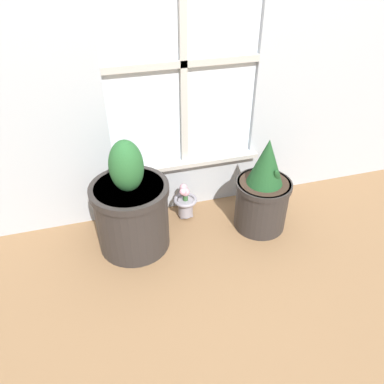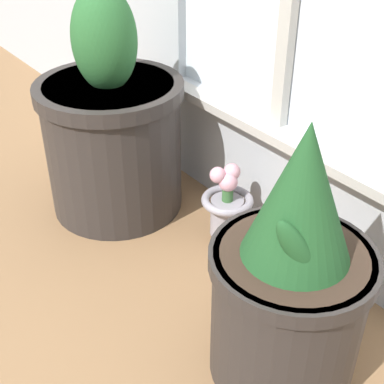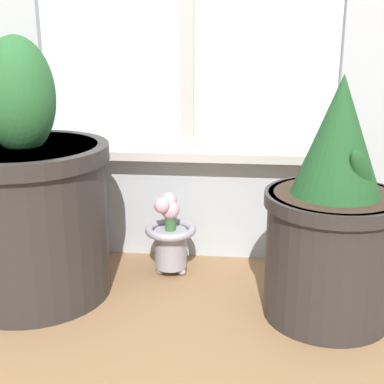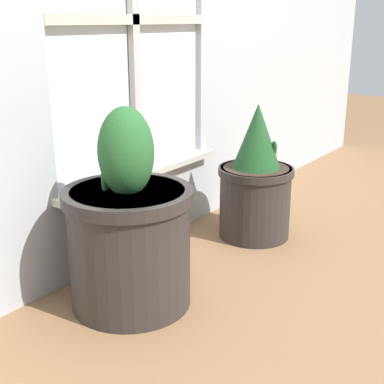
{
  "view_description": "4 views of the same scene",
  "coord_description": "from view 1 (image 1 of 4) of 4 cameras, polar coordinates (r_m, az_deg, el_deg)",
  "views": [
    {
      "loc": [
        -0.48,
        -1.3,
        1.42
      ],
      "look_at": [
        -0.01,
        0.31,
        0.23
      ],
      "focal_mm": 35.0,
      "sensor_mm": 36.0,
      "label": 1
    },
    {
      "loc": [
        0.83,
        -0.39,
        0.9
      ],
      "look_at": [
        -0.02,
        0.25,
        0.21
      ],
      "focal_mm": 50.0,
      "sensor_mm": 36.0,
      "label": 2
    },
    {
      "loc": [
        0.16,
        -0.95,
        0.64
      ],
      "look_at": [
        0.03,
        0.3,
        0.26
      ],
      "focal_mm": 50.0,
      "sensor_mm": 36.0,
      "label": 3
    },
    {
      "loc": [
        -1.48,
        -0.81,
        0.86
      ],
      "look_at": [
        0.05,
        0.29,
        0.26
      ],
      "focal_mm": 50.0,
      "sensor_mm": 36.0,
      "label": 4
    }
  ],
  "objects": [
    {
      "name": "ground_plane",
      "position": [
        1.99,
        2.87,
        -10.26
      ],
      "size": [
        10.0,
        10.0,
        0.0
      ],
      "primitive_type": "plane",
      "color": "olive"
    },
    {
      "name": "potted_plant_left",
      "position": [
        1.94,
        -9.24,
        -2.44
      ],
      "size": [
        0.4,
        0.4,
        0.63
      ],
      "color": "#2D2826",
      "rests_on": "ground_plane"
    },
    {
      "name": "potted_plant_right",
      "position": [
        2.08,
        10.75,
        -0.0
      ],
      "size": [
        0.31,
        0.31,
        0.55
      ],
      "color": "#2D2826",
      "rests_on": "ground_plane"
    },
    {
      "name": "flower_vase",
      "position": [
        2.18,
        -1.04,
        -1.56
      ],
      "size": [
        0.14,
        0.14,
        0.22
      ],
      "color": "#99939E",
      "rests_on": "ground_plane"
    }
  ]
}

